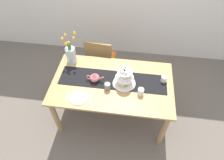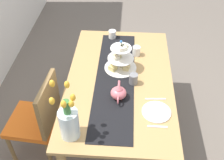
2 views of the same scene
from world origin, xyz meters
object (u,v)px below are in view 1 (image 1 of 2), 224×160
Objects in this scene: tiered_cake_stand at (124,79)px; mug_grey at (107,86)px; fork_left at (68,96)px; knife_left at (90,99)px; tulip_vase at (71,53)px; mug_white_text at (141,92)px; chair_left at (101,58)px; dinner_plate_left at (79,97)px; dining_table at (112,87)px; teapot at (95,78)px; cream_jug at (164,79)px.

mug_grey is (-0.20, -0.12, -0.04)m from tiered_cake_stand.
fork_left is 0.88× the size of knife_left.
tulip_vase reaches higher than mug_white_text.
tulip_vase is 1.12m from mug_white_text.
fork_left is at bearing 180.00° from knife_left.
dinner_plate_left is (-0.09, -1.00, 0.24)m from chair_left.
tulip_vase is 0.74m from mug_grey.
chair_left is 6.07× the size of fork_left.
mug_grey is (0.33, 0.19, 0.05)m from dinner_plate_left.
tulip_vase is at bearing 152.68° from dining_table.
dinner_plate_left is at bearing -150.73° from mug_grey.
knife_left is (0.00, -0.31, -0.06)m from teapot.
knife_left is at bearing -165.28° from mug_white_text.
knife_left is (0.06, -1.00, 0.24)m from chair_left.
cream_jug is at bearing 19.23° from fork_left.
tiered_cake_stand is 1.32× the size of dinner_plate_left.
chair_left is 2.99× the size of tiered_cake_stand.
dinner_plate_left is 1.53× the size of fork_left.
dining_table is 0.29m from teapot.
dining_table is 0.61m from fork_left.
teapot is 1.04× the size of dinner_plate_left.
chair_left is 0.90m from mug_grey.
mug_white_text is at bearing -51.69° from chair_left.
fork_left is 0.51m from mug_grey.
mug_grey is (0.19, 0.19, 0.05)m from knife_left.
teapot is at bearing 147.44° from mug_grey.
cream_jug is (0.52, 0.11, -0.05)m from tiered_cake_stand.
tulip_vase reaches higher than chair_left.
tulip_vase reaches higher than tiered_cake_stand.
dinner_plate_left is at bearing 180.00° from knife_left.
mug_grey reaches higher than cream_jug.
mug_grey reaches higher than dinner_plate_left.
teapot reaches higher than mug_white_text.
mug_white_text is (1.01, -0.47, -0.10)m from tulip_vase.
mug_white_text reaches higher than dining_table.
mug_grey is (0.24, -0.82, 0.29)m from chair_left.
dining_table is at bearing -179.10° from tiered_cake_stand.
tiered_cake_stand is (0.45, -0.69, 0.33)m from chair_left.
tulip_vase is at bearing 154.90° from mug_white_text.
teapot is 0.42m from fork_left.
knife_left is at bearing 0.00° from dinner_plate_left.
fork_left is at bearing -155.55° from tiered_cake_stand.
mug_grey is at bearing 29.27° from dinner_plate_left.
chair_left is at bearing 106.50° from mug_grey.
tulip_vase is 3.06× the size of fork_left.
mug_grey reaches higher than fork_left.
tiered_cake_stand is at bearing 30.04° from dinner_plate_left.
cream_jug is 0.50× the size of knife_left.
dinner_plate_left is 1.35× the size of knife_left.
cream_jug is 1.13m from dinner_plate_left.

